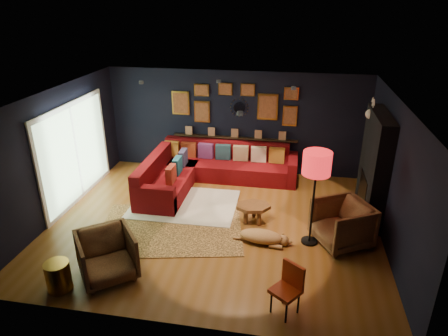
% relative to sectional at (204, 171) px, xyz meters
% --- Properties ---
extents(floor, '(6.50, 6.50, 0.00)m').
position_rel_sectional_xyz_m(floor, '(0.61, -1.81, -0.32)').
color(floor, brown).
rests_on(floor, ground).
extents(room_walls, '(6.50, 6.50, 6.50)m').
position_rel_sectional_xyz_m(room_walls, '(0.61, -1.81, 1.27)').
color(room_walls, black).
rests_on(room_walls, ground).
extents(sectional, '(3.41, 2.69, 0.86)m').
position_rel_sectional_xyz_m(sectional, '(0.00, 0.00, 0.00)').
color(sectional, maroon).
rests_on(sectional, ground).
extents(ledge, '(3.20, 0.12, 0.04)m').
position_rel_sectional_xyz_m(ledge, '(0.61, 0.87, 0.60)').
color(ledge, black).
rests_on(ledge, room_walls).
extents(gallery_wall, '(3.15, 0.04, 1.02)m').
position_rel_sectional_xyz_m(gallery_wall, '(0.60, 0.91, 1.48)').
color(gallery_wall, '#C7882E').
rests_on(gallery_wall, room_walls).
extents(sunburst_mirror, '(0.47, 0.16, 0.47)m').
position_rel_sectional_xyz_m(sunburst_mirror, '(0.71, 0.91, 1.38)').
color(sunburst_mirror, silver).
rests_on(sunburst_mirror, room_walls).
extents(fireplace, '(0.31, 1.60, 2.20)m').
position_rel_sectional_xyz_m(fireplace, '(3.71, -0.91, 0.70)').
color(fireplace, black).
rests_on(fireplace, ground).
extents(deer_head, '(0.50, 0.28, 0.45)m').
position_rel_sectional_xyz_m(deer_head, '(3.75, -0.41, 1.73)').
color(deer_head, white).
rests_on(deer_head, fireplace).
extents(sliding_door, '(0.06, 2.80, 2.20)m').
position_rel_sectional_xyz_m(sliding_door, '(-2.60, -1.21, 0.78)').
color(sliding_door, white).
rests_on(sliding_door, ground).
extents(ceiling_spots, '(3.30, 2.50, 0.06)m').
position_rel_sectional_xyz_m(ceiling_spots, '(0.61, -1.01, 2.24)').
color(ceiling_spots, black).
rests_on(ceiling_spots, room_walls).
extents(shag_rug, '(2.30, 1.69, 0.03)m').
position_rel_sectional_xyz_m(shag_rug, '(-0.19, -1.17, -0.31)').
color(shag_rug, beige).
rests_on(shag_rug, ground).
extents(leopard_rug, '(3.10, 2.49, 0.02)m').
position_rel_sectional_xyz_m(leopard_rug, '(-0.19, -2.15, -0.31)').
color(leopard_rug, tan).
rests_on(leopard_rug, ground).
extents(coffee_table, '(0.81, 0.67, 0.36)m').
position_rel_sectional_xyz_m(coffee_table, '(1.38, -1.61, -0.01)').
color(coffee_table, brown).
rests_on(coffee_table, shag_rug).
extents(pouf, '(0.46, 0.46, 0.30)m').
position_rel_sectional_xyz_m(pouf, '(-0.69, -0.31, -0.14)').
color(pouf, maroon).
rests_on(pouf, shag_rug).
extents(armchair_left, '(1.16, 1.15, 0.88)m').
position_rel_sectional_xyz_m(armchair_left, '(-0.77, -3.73, 0.12)').
color(armchair_left, '#BE7F4B').
rests_on(armchair_left, ground).
extents(armchair_right, '(1.17, 1.19, 0.92)m').
position_rel_sectional_xyz_m(armchair_right, '(3.06, -2.08, 0.14)').
color(armchair_right, '#BE7F4B').
rests_on(armchair_right, ground).
extents(gold_stool, '(0.38, 0.38, 0.48)m').
position_rel_sectional_xyz_m(gold_stool, '(-1.40, -4.16, -0.08)').
color(gold_stool, '#C7882E').
rests_on(gold_stool, ground).
extents(orange_chair, '(0.52, 0.52, 0.79)m').
position_rel_sectional_xyz_m(orange_chair, '(2.15, -4.01, 0.14)').
color(orange_chair, black).
rests_on(orange_chair, ground).
extents(floor_lamp, '(0.50, 0.50, 1.82)m').
position_rel_sectional_xyz_m(floor_lamp, '(2.51, -2.15, 1.22)').
color(floor_lamp, black).
rests_on(floor_lamp, ground).
extents(dog, '(1.15, 0.64, 0.35)m').
position_rel_sectional_xyz_m(dog, '(1.61, -2.34, -0.13)').
color(dog, tan).
rests_on(dog, leopard_rug).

